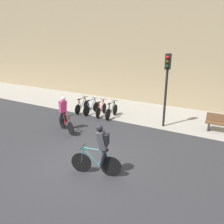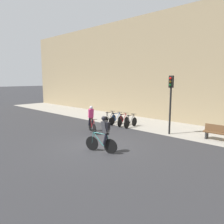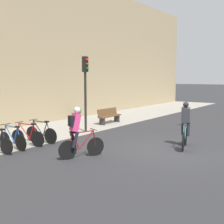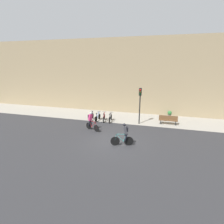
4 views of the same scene
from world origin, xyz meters
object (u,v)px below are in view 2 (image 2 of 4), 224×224
Objects in this scene: parked_bike_2 at (123,121)px; bench at (221,133)px; cyclist_pink at (91,118)px; traffic_light_pole at (171,94)px; parked_bike_0 at (110,118)px; parked_bike_3 at (131,122)px; cyclist_grey at (104,134)px; parked_bike_1 at (116,120)px.

parked_bike_2 reaches higher than bench.
traffic_light_pole is (4.18, 3.04, 1.65)m from cyclist_pink.
parked_bike_3 is at bearing 0.03° from parked_bike_0.
parked_bike_3 is (2.19, 0.00, 0.01)m from parked_bike_0.
traffic_light_pole is at bearing 84.86° from cyclist_grey.
bench is (7.12, 3.67, -0.47)m from cyclist_pink.
cyclist_pink is 0.47× the size of traffic_light_pole.
parked_bike_0 is 1.46m from parked_bike_2.
traffic_light_pole reaches higher than parked_bike_1.
bench is at bearing 27.29° from cyclist_pink.
parked_bike_1 is at bearing -178.40° from traffic_light_pole.
parked_bike_2 is 0.43× the size of traffic_light_pole.
cyclist_grey is 0.48× the size of traffic_light_pole.
cyclist_pink reaches higher than parked_bike_3.
traffic_light_pole is at bearing 1.90° from parked_bike_2.
parked_bike_3 is (-2.63, 5.31, -0.55)m from cyclist_grey.
parked_bike_1 is at bearing 0.06° from parked_bike_0.
parked_bike_2 is 0.96× the size of parked_bike_3.
parked_bike_2 is 0.85× the size of bench.
cyclist_pink is 4.40m from cyclist_grey.
parked_bike_0 is 2.19m from parked_bike_3.
cyclist_grey is 1.11× the size of parked_bike_1.
parked_bike_0 is 0.99× the size of parked_bike_3.
traffic_light_pole is (0.49, 5.44, 1.65)m from cyclist_grey.
bench is (2.93, 0.63, -2.12)m from traffic_light_pole.
parked_bike_0 is 1.03× the size of parked_bike_2.
cyclist_grey is at bearing -33.00° from cyclist_pink.
parked_bike_1 reaches higher than parked_bike_0.
cyclist_grey is at bearing -52.43° from parked_bike_1.
parked_bike_0 is at bearing -174.74° from bench.
parked_bike_1 reaches higher than bench.
parked_bike_0 is at bearing -178.61° from traffic_light_pole.
parked_bike_1 is (-0.39, 2.91, -0.56)m from cyclist_pink.
parked_bike_1 is 0.86× the size of bench.
parked_bike_3 is (1.46, 0.00, 0.01)m from parked_bike_1.
cyclist_pink is 8.02m from bench.
cyclist_grey is 5.95m from parked_bike_3.
traffic_light_pole reaches higher than cyclist_pink.
parked_bike_3 reaches higher than bench.
cyclist_grey is at bearing -47.81° from parked_bike_0.
parked_bike_3 is at bearing -177.66° from traffic_light_pole.
parked_bike_0 is 8.27m from bench.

